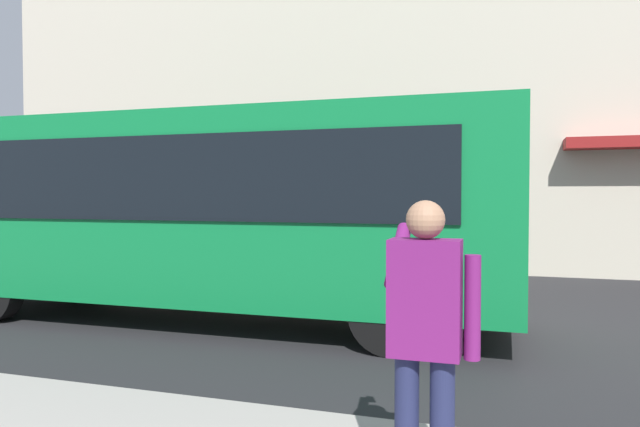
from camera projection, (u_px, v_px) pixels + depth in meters
The scene contains 4 objects.
ground_plane at pixel (497, 339), 7.61m from camera, with size 60.00×60.00×0.00m, color #232326.
building_facade_far at pixel (505, 22), 13.88m from camera, with size 28.00×1.55×12.00m.
red_bus at pixel (206, 208), 8.74m from camera, with size 9.05×2.54×3.08m.
pedestrian_photographer at pixel (426, 325), 3.30m from camera, with size 0.53×0.52×1.70m.
Camera 1 is at (-0.10, 7.90, 1.88)m, focal length 32.78 mm.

